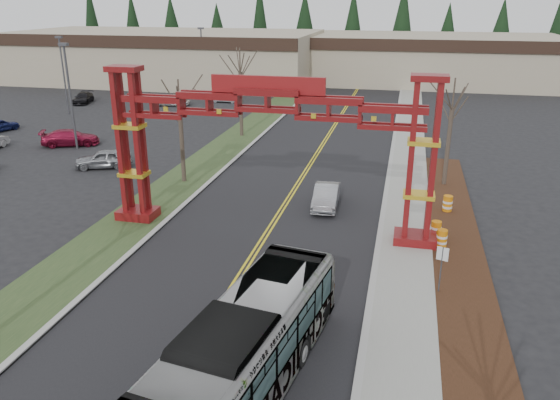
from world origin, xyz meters
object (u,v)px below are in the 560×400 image
(bare_tree_median_mid, at_px, (180,110))
(bare_tree_median_far, at_px, (240,73))
(barrel_mid, at_px, (436,230))
(barrel_north, at_px, (448,204))
(parked_car_far_c, at_px, (83,98))
(retail_building_west, at_px, (167,56))
(parked_car_mid_b, at_px, (0,125))
(transit_bus, at_px, (243,355))
(light_pole_mid, at_px, (63,70))
(parked_car_far_a, at_px, (225,97))
(parked_car_far_b, at_px, (172,100))
(barrel_south, at_px, (442,239))
(parked_car_near_a, at_px, (103,159))
(bare_tree_right_far, at_px, (452,108))
(retail_building_east, at_px, (430,59))
(light_pole_near, at_px, (69,89))
(gateway_arch, at_px, (268,126))
(street_sign, at_px, (442,261))
(parked_car_mid_a, at_px, (70,138))
(silver_sedan, at_px, (326,196))
(light_pole_far, at_px, (202,56))

(bare_tree_median_mid, xyz_separation_m, bare_tree_median_far, (0.00, 14.12, 0.72))
(barrel_mid, xyz_separation_m, barrel_north, (0.83, 4.21, 0.02))
(parked_car_far_c, relative_size, bare_tree_median_mid, 0.60)
(retail_building_west, bearing_deg, parked_car_mid_b, -92.60)
(transit_bus, height_order, parked_car_far_c, transit_bus)
(light_pole_mid, xyz_separation_m, barrel_mid, (39.17, -25.85, -4.38))
(parked_car_far_a, xyz_separation_m, light_pole_mid, (-14.92, -10.96, 4.27))
(parked_car_far_b, xyz_separation_m, barrel_south, (30.20, -34.44, -0.10))
(parked_car_far_a, bearing_deg, parked_car_mid_b, 140.07)
(parked_car_near_a, xyz_separation_m, bare_tree_right_far, (25.36, 1.55, 4.73))
(bare_tree_median_far, bearing_deg, transit_bus, -73.05)
(parked_car_mid_b, xyz_separation_m, barrel_south, (41.01, -17.79, -0.10))
(retail_building_east, height_order, bare_tree_median_far, bare_tree_median_far)
(parked_car_far_c, xyz_separation_m, light_pole_mid, (2.14, -6.45, 4.26))
(bare_tree_median_far, relative_size, light_pole_near, 0.91)
(parked_car_far_b, bearing_deg, gateway_arch, -160.07)
(bare_tree_right_far, xyz_separation_m, barrel_mid, (-0.90, -9.51, -4.93))
(street_sign, distance_m, barrel_south, 5.01)
(parked_car_near_a, height_order, parked_car_mid_b, parked_car_near_a)
(transit_bus, bearing_deg, street_sign, 61.00)
(parked_car_mid_b, bearing_deg, street_sign, 169.66)
(retail_building_west, relative_size, parked_car_mid_a, 9.38)
(parked_car_mid_b, distance_m, bare_tree_median_mid, 26.30)
(transit_bus, bearing_deg, parked_car_mid_b, 146.87)
(transit_bus, bearing_deg, parked_car_far_a, 118.13)
(bare_tree_right_far, bearing_deg, bare_tree_median_mid, -169.31)
(parked_car_far_c, bearing_deg, barrel_north, -49.43)
(parked_car_mid_b, relative_size, light_pole_mid, 0.43)
(transit_bus, bearing_deg, parked_car_near_a, 137.83)
(silver_sedan, height_order, barrel_mid, silver_sedan)
(gateway_arch, height_order, parked_car_far_c, gateway_arch)
(parked_car_far_b, bearing_deg, light_pole_near, 169.31)
(barrel_mid, height_order, barrel_north, barrel_north)
(transit_bus, distance_m, light_pole_near, 35.59)
(parked_car_mid_a, relative_size, light_pole_mid, 0.58)
(parked_car_mid_a, relative_size, parked_car_far_c, 1.12)
(parked_car_far_c, bearing_deg, light_pole_far, 23.29)
(parked_car_mid_a, xyz_separation_m, light_pole_far, (1.73, 28.74, 4.31))
(silver_sedan, xyz_separation_m, barrel_north, (7.36, 0.68, -0.15))
(retail_building_east, distance_m, light_pole_near, 57.35)
(light_pole_far, relative_size, street_sign, 3.86)
(street_sign, bearing_deg, parked_car_mid_a, 147.80)
(light_pole_near, bearing_deg, silver_sedan, -21.21)
(gateway_arch, bearing_deg, bare_tree_median_far, 110.69)
(parked_car_near_a, distance_m, barrel_mid, 25.73)
(parked_car_near_a, distance_m, light_pole_far, 34.78)
(retail_building_west, distance_m, parked_car_near_a, 47.46)
(gateway_arch, relative_size, parked_car_mid_b, 5.01)
(parked_car_near_a, bearing_deg, street_sign, 39.43)
(parked_car_far_a, height_order, bare_tree_median_mid, bare_tree_median_mid)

